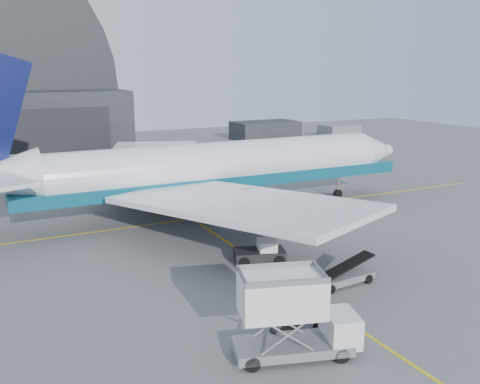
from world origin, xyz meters
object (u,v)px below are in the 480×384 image
catering_truck (292,316)px  belt_loader_a (294,329)px  pushback_tug (261,254)px  airliner (205,169)px  belt_loader_b (342,277)px

catering_truck → belt_loader_a: bearing=70.1°
catering_truck → pushback_tug: size_ratio=1.58×
airliner → catering_truck: (-7.17, -28.71, -2.67)m
catering_truck → belt_loader_b: size_ratio=1.35×
catering_truck → belt_loader_a: catering_truck is taller
airliner → catering_truck: airliner is taller
airliner → belt_loader_b: 22.43m
airliner → belt_loader_b: (1.41, -21.95, -4.42)m
catering_truck → belt_loader_a: size_ratio=1.81×
airliner → pushback_tug: (-1.57, -15.17, -4.33)m
airliner → pushback_tug: 15.85m
belt_loader_a → belt_loader_b: bearing=4.7°
pushback_tug → belt_loader_b: bearing=-47.3°
pushback_tug → belt_loader_a: bearing=-91.0°
catering_truck → belt_loader_a: 2.87m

